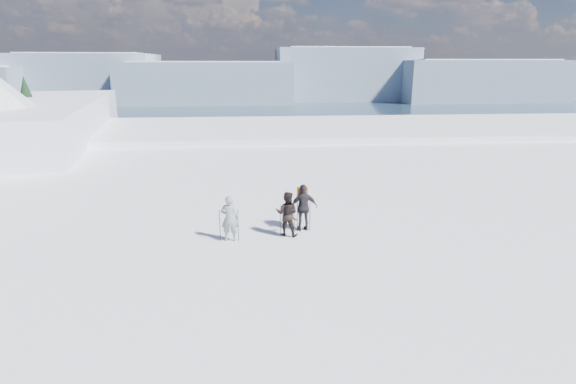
# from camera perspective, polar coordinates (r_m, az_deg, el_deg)

# --- Properties ---
(lake_basin) EXTENTS (820.00, 820.00, 71.62)m
(lake_basin) POSITION_cam_1_polar(r_m,az_deg,el_deg) (43.84, -1.10, -0.69)
(lake_basin) COLOR white
(lake_basin) RESTS_ON ground
(far_mountain_range) EXTENTS (770.00, 110.00, 53.00)m
(far_mountain_range) POSITION_cam_1_polar(r_m,az_deg,el_deg) (468.02, -1.25, 14.26)
(far_mountain_range) COLOR slate
(far_mountain_range) RESTS_ON ground
(skier_grey) EXTENTS (0.64, 0.45, 1.65)m
(skier_grey) POSITION_cam_1_polar(r_m,az_deg,el_deg) (15.84, -7.45, -3.33)
(skier_grey) COLOR gray
(skier_grey) RESTS_ON ground
(skier_dark) EXTENTS (0.96, 0.85, 1.65)m
(skier_dark) POSITION_cam_1_polar(r_m,az_deg,el_deg) (16.18, -0.11, -2.79)
(skier_dark) COLOR black
(skier_dark) RESTS_ON ground
(skier_pack) EXTENTS (1.08, 0.54, 1.77)m
(skier_pack) POSITION_cam_1_polar(r_m,az_deg,el_deg) (16.68, 2.00, -1.99)
(skier_pack) COLOR black
(skier_pack) RESTS_ON ground
(backpack) EXTENTS (0.40, 0.25, 0.48)m
(backpack) POSITION_cam_1_polar(r_m,az_deg,el_deg) (16.60, 1.84, 1.98)
(backpack) COLOR #C65812
(backpack) RESTS_ON skier_pack
(ski_poles) EXTENTS (3.31, 0.79, 1.29)m
(ski_poles) POSITION_cam_1_polar(r_m,az_deg,el_deg) (16.21, -1.67, -3.60)
(ski_poles) COLOR black
(ski_poles) RESTS_ON ground
(skis_loose) EXTENTS (0.82, 1.70, 0.03)m
(skis_loose) POSITION_cam_1_polar(r_m,az_deg,el_deg) (18.64, -0.03, -2.85)
(skis_loose) COLOR black
(skis_loose) RESTS_ON ground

